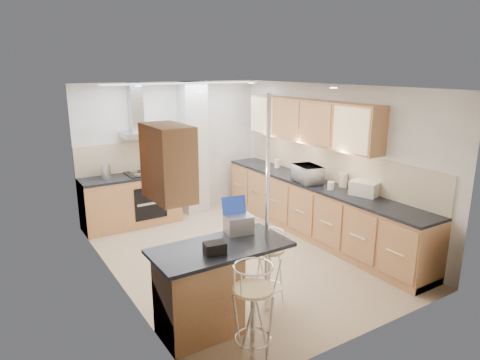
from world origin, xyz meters
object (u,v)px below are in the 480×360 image
bread_bin (365,188)px  bar_stool_near (253,313)px  microwave (308,174)px  laptop (239,224)px  bar_stool_end (269,267)px

bread_bin → bar_stool_near: bearing=-174.9°
microwave → laptop: (-2.16, -1.33, -0.02)m
microwave → bar_stool_near: 3.40m
bar_stool_end → microwave: bearing=3.1°
bar_stool_near → bar_stool_end: size_ratio=1.09×
bar_stool_near → bread_bin: bearing=37.9°
bar_stool_near → bar_stool_end: 1.05m
microwave → bread_bin: size_ratio=1.30×
bar_stool_near → bar_stool_end: (0.73, 0.76, -0.04)m
microwave → bread_bin: bearing=-155.5°
bar_stool_end → bread_bin: bearing=-23.5°
microwave → laptop: size_ratio=1.71×
laptop → bar_stool_near: (-0.37, -0.86, -0.54)m
laptop → bar_stool_near: 1.09m
bar_stool_near → bread_bin: size_ratio=2.55×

